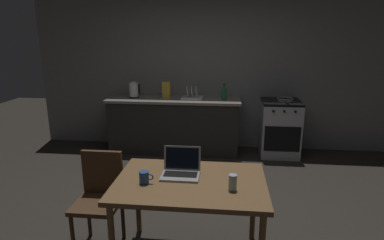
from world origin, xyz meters
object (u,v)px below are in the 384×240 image
(bottle, at_px, (224,92))
(drinking_glass, at_px, (233,183))
(electric_kettle, at_px, (134,90))
(dish_rack, at_px, (192,96))
(dining_table, at_px, (190,189))
(cereal_box, at_px, (166,90))
(chair, at_px, (100,194))
(coffee_mug, at_px, (144,177))
(laptop, at_px, (181,170))
(frying_pan, at_px, (285,100))
(stove_oven, at_px, (280,128))

(bottle, xyz_separation_m, drinking_glass, (0.10, -2.79, -0.20))
(electric_kettle, height_order, dish_rack, electric_kettle)
(dining_table, height_order, bottle, bottle)
(drinking_glass, bearing_deg, electric_kettle, 119.08)
(bottle, height_order, cereal_box, cereal_box)
(chair, distance_m, dish_rack, 2.66)
(chair, bearing_deg, coffee_mug, -42.98)
(bottle, distance_m, dish_rack, 0.52)
(laptop, height_order, dish_rack, dish_rack)
(electric_kettle, bearing_deg, laptop, -66.28)
(chair, bearing_deg, laptop, -20.65)
(cereal_box, xyz_separation_m, dish_rack, (0.43, -0.02, -0.09))
(chair, distance_m, laptop, 0.81)
(drinking_glass, relative_size, cereal_box, 0.48)
(chair, bearing_deg, dining_table, -27.03)
(chair, xyz_separation_m, drinking_glass, (1.19, -0.28, 0.31))
(dining_table, xyz_separation_m, coffee_mug, (-0.36, -0.09, 0.13))
(drinking_glass, bearing_deg, chair, 166.61)
(bottle, relative_size, coffee_mug, 2.22)
(coffee_mug, relative_size, dish_rack, 0.34)
(chair, height_order, frying_pan, frying_pan)
(dining_table, relative_size, drinking_glass, 9.61)
(chair, xyz_separation_m, frying_pan, (2.05, 2.53, 0.41))
(cereal_box, bearing_deg, frying_pan, -1.47)
(cereal_box, bearing_deg, bottle, -4.25)
(coffee_mug, distance_m, cereal_box, 2.84)
(laptop, bearing_deg, drinking_glass, -20.52)
(cereal_box, bearing_deg, drinking_glass, -69.96)
(electric_kettle, xyz_separation_m, dish_rack, (0.96, -0.00, -0.08))
(coffee_mug, bearing_deg, cereal_box, 96.85)
(laptop, relative_size, coffee_mug, 2.74)
(dining_table, relative_size, electric_kettle, 4.66)
(dining_table, xyz_separation_m, frying_pan, (1.20, 2.68, 0.24))
(coffee_mug, height_order, dish_rack, dish_rack)
(dining_table, height_order, coffee_mug, coffee_mug)
(laptop, bearing_deg, dining_table, -40.39)
(stove_oven, bearing_deg, dish_rack, 179.90)
(frying_pan, bearing_deg, dining_table, -114.08)
(dish_rack, bearing_deg, frying_pan, -1.12)
(chair, height_order, laptop, laptop)
(electric_kettle, distance_m, frying_pan, 2.43)
(electric_kettle, distance_m, coffee_mug, 2.93)
(dining_table, distance_m, dish_rack, 2.73)
(stove_oven, bearing_deg, drinking_glass, -105.83)
(electric_kettle, xyz_separation_m, drinking_glass, (1.58, -2.84, -0.20))
(stove_oven, bearing_deg, bottle, -177.00)
(laptop, bearing_deg, chair, -175.86)
(stove_oven, xyz_separation_m, drinking_glass, (-0.80, -2.84, 0.37))
(chair, distance_m, drinking_glass, 1.26)
(cereal_box, bearing_deg, chair, -93.33)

